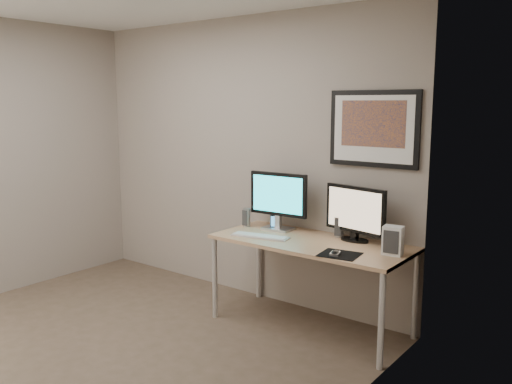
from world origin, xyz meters
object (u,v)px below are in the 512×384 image
phone_dock (274,222)px  speaker_left (247,217)px  desk (311,249)px  monitor_large (278,198)px  keyboard (260,236)px  monitor_tv (355,212)px  fan_unit (393,241)px  speaker_right (339,226)px  framed_art (374,129)px

phone_dock → speaker_left: bearing=174.7°
desk → phone_dock: bearing=163.1°
desk → speaker_left: 0.75m
desk → monitor_large: bearing=160.1°
desk → keyboard: size_ratio=3.31×
monitor_tv → keyboard: 0.80m
monitor_tv → speaker_left: monitor_tv is taller
keyboard → phone_dock: bearing=91.7°
desk → keyboard: keyboard is taller
phone_dock → fan_unit: size_ratio=0.61×
speaker_right → framed_art: bearing=8.6°
framed_art → keyboard: 1.25m
monitor_large → keyboard: bearing=-87.0°
keyboard → monitor_large: bearing=84.8°
framed_art → keyboard: (-0.75, -0.48, -0.88)m
desk → phone_dock: phone_dock is taller
speaker_left → keyboard: (0.33, -0.24, -0.07)m
fan_unit → monitor_tv: bearing=147.0°
speaker_left → desk: bearing=-13.5°
speaker_left → fan_unit: fan_unit is taller
framed_art → speaker_right: size_ratio=4.09×
speaker_left → phone_dock: speaker_left is taller
phone_dock → keyboard: size_ratio=0.27×
monitor_tv → fan_unit: (0.40, -0.19, -0.13)m
monitor_tv → fan_unit: 0.46m
monitor_tv → monitor_large: bearing=-165.4°
speaker_left → monitor_large: bearing=6.9°
monitor_large → phone_dock: (-0.03, -0.02, -0.21)m
desk → keyboard: (-0.40, -0.15, 0.07)m
desk → speaker_right: speaker_right is taller
speaker_right → fan_unit: bearing=-32.2°
monitor_large → phone_dock: monitor_large is taller
framed_art → monitor_tv: (-0.07, -0.13, -0.66)m
monitor_large → phone_dock: size_ratio=4.23×
framed_art → keyboard: size_ratio=1.55×
framed_art → fan_unit: framed_art is taller
monitor_large → monitor_tv: bearing=0.1°
desk → framed_art: bearing=43.5°
monitor_tv → keyboard: bearing=-141.5°
speaker_right → desk: bearing=-123.8°
monitor_tv → keyboard: size_ratio=1.16×
monitor_tv → speaker_left: 1.02m
phone_dock → framed_art: bearing=-4.3°
framed_art → monitor_large: bearing=-167.5°
monitor_large → phone_dock: 0.22m
monitor_tv → speaker_right: bearing=174.1°
framed_art → speaker_right: (-0.24, -0.08, -0.80)m
framed_art → monitor_tv: framed_art is taller
speaker_left → phone_dock: (0.26, 0.05, -0.02)m
desk → framed_art: size_ratio=2.13×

